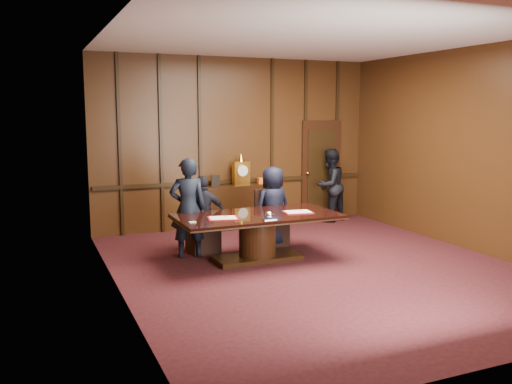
{
  "coord_description": "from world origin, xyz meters",
  "views": [
    {
      "loc": [
        -4.06,
        -7.06,
        2.4
      ],
      "look_at": [
        -0.52,
        1.26,
        1.05
      ],
      "focal_mm": 38.0,
      "sensor_mm": 36.0,
      "label": 1
    }
  ],
  "objects_px": {
    "signatory_left": "(204,215)",
    "witness_right": "(330,185)",
    "signatory_right": "(273,206)",
    "witness_left": "(188,208)",
    "sideboard": "(241,204)",
    "conference_table": "(257,230)"
  },
  "relations": [
    {
      "from": "sideboard",
      "to": "signatory_left",
      "type": "distance_m",
      "value": 2.15
    },
    {
      "from": "signatory_right",
      "to": "witness_right",
      "type": "height_order",
      "value": "witness_right"
    },
    {
      "from": "sideboard",
      "to": "signatory_right",
      "type": "relative_size",
      "value": 1.12
    },
    {
      "from": "signatory_right",
      "to": "sideboard",
      "type": "bearing_deg",
      "value": -101.08
    },
    {
      "from": "conference_table",
      "to": "witness_left",
      "type": "xyz_separation_m",
      "value": [
        -0.97,
        0.64,
        0.32
      ]
    },
    {
      "from": "conference_table",
      "to": "signatory_right",
      "type": "distance_m",
      "value": 1.05
    },
    {
      "from": "conference_table",
      "to": "signatory_right",
      "type": "bearing_deg",
      "value": 50.91
    },
    {
      "from": "signatory_right",
      "to": "witness_right",
      "type": "distance_m",
      "value": 2.56
    },
    {
      "from": "signatory_left",
      "to": "witness_right",
      "type": "bearing_deg",
      "value": -140.71
    },
    {
      "from": "conference_table",
      "to": "signatory_left",
      "type": "distance_m",
      "value": 1.04
    },
    {
      "from": "conference_table",
      "to": "signatory_left",
      "type": "height_order",
      "value": "signatory_left"
    },
    {
      "from": "signatory_right",
      "to": "witness_left",
      "type": "distance_m",
      "value": 1.63
    },
    {
      "from": "signatory_left",
      "to": "witness_right",
      "type": "height_order",
      "value": "witness_right"
    },
    {
      "from": "sideboard",
      "to": "witness_right",
      "type": "xyz_separation_m",
      "value": [
        2.02,
        -0.16,
        0.31
      ]
    },
    {
      "from": "sideboard",
      "to": "signatory_left",
      "type": "relative_size",
      "value": 1.2
    },
    {
      "from": "sideboard",
      "to": "conference_table",
      "type": "relative_size",
      "value": 0.61
    },
    {
      "from": "witness_right",
      "to": "signatory_left",
      "type": "bearing_deg",
      "value": 0.16
    },
    {
      "from": "signatory_left",
      "to": "witness_left",
      "type": "relative_size",
      "value": 0.8
    },
    {
      "from": "witness_left",
      "to": "signatory_right",
      "type": "bearing_deg",
      "value": -164.01
    },
    {
      "from": "conference_table",
      "to": "signatory_right",
      "type": "xyz_separation_m",
      "value": [
        0.65,
        0.8,
        0.21
      ]
    },
    {
      "from": "sideboard",
      "to": "signatory_left",
      "type": "bearing_deg",
      "value": -128.85
    },
    {
      "from": "sideboard",
      "to": "witness_right",
      "type": "height_order",
      "value": "witness_right"
    }
  ]
}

